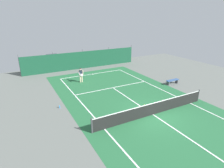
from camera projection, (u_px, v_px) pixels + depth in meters
The scene contains 9 objects.
ground_plane at pixel (153, 115), 14.28m from camera, with size 36.00×36.00×0.00m, color slate.
court_surface at pixel (153, 115), 14.28m from camera, with size 11.02×26.60×0.01m.
tennis_net at pixel (153, 109), 14.11m from camera, with size 10.12×0.10×1.10m.
back_fence at pixel (82, 63), 26.95m from camera, with size 16.30×0.98×2.70m.
tennis_player at pixel (81, 74), 20.85m from camera, with size 0.74×0.73×1.64m.
tennis_ball_near_player at pixel (144, 105), 15.78m from camera, with size 0.07×0.07×0.07m, color #CCDB33.
parked_car at pixel (53, 60), 27.72m from camera, with size 2.04×4.21×1.68m.
courtside_bench at pixel (172, 81), 20.52m from camera, with size 1.60×0.40×0.49m.
water_bottle at pixel (60, 107), 15.25m from camera, with size 0.08×0.08×0.24m, color #338CD8.
Camera 1 is at (-8.73, -9.61, 7.12)m, focal length 30.05 mm.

